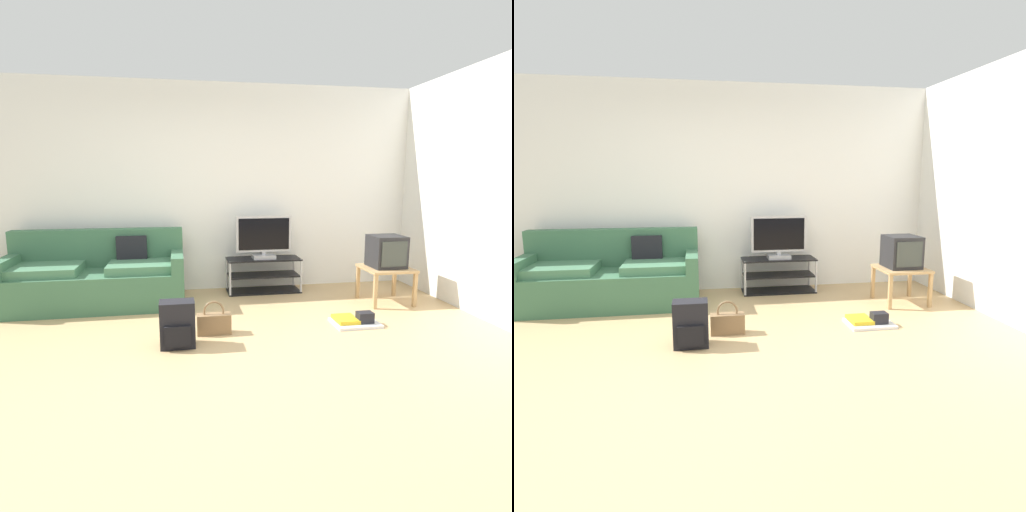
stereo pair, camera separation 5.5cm
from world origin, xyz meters
TOP-DOWN VIEW (x-y plane):
  - ground_plane at (0.00, 0.00)m, footprint 9.00×9.80m
  - wall_back at (0.00, 2.45)m, footprint 9.00×0.10m
  - wall_right at (3.05, 0.84)m, footprint 0.10×3.60m
  - couch at (-1.14, 1.88)m, footprint 2.03×0.87m
  - tv_stand at (0.91, 2.13)m, footprint 0.96×0.40m
  - flat_tv at (0.91, 2.11)m, footprint 0.73×0.22m
  - side_table at (2.27, 1.38)m, footprint 0.56×0.56m
  - crt_tv at (2.27, 1.39)m, footprint 0.38×0.39m
  - backpack at (-0.22, 0.39)m, footprint 0.31×0.27m
  - handbag at (0.13, 0.66)m, footprint 0.33×0.13m
  - floor_tray at (1.58, 0.67)m, footprint 0.47×0.35m

SIDE VIEW (x-z plane):
  - ground_plane at x=0.00m, z-range -0.02..0.00m
  - floor_tray at x=1.58m, z-range -0.03..0.11m
  - handbag at x=0.13m, z-range -0.05..0.28m
  - backpack at x=-0.22m, z-range 0.00..0.42m
  - tv_stand at x=0.91m, z-range 0.00..0.45m
  - couch at x=-1.14m, z-range -0.11..0.77m
  - side_table at x=2.27m, z-range 0.15..0.59m
  - crt_tv at x=2.27m, z-range 0.43..0.82m
  - flat_tv at x=0.91m, z-range 0.45..1.01m
  - wall_back at x=0.00m, z-range 0.00..2.70m
  - wall_right at x=3.05m, z-range 0.00..2.70m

